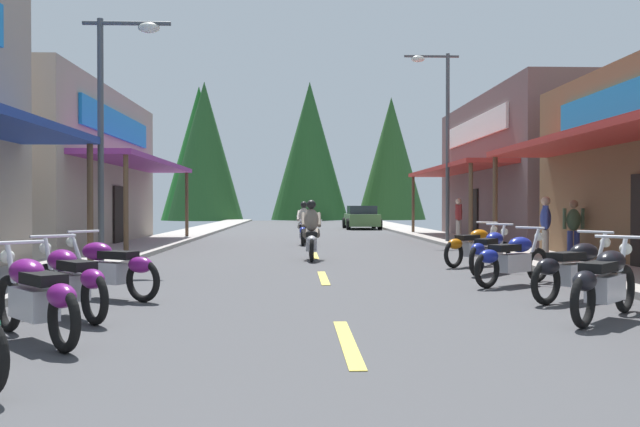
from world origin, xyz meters
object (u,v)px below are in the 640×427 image
motorcycle_parked_right_5 (473,245)px  motorcycle_parked_left_3 (70,279)px  motorcycle_parked_right_3 (512,258)px  rider_cruising_trailing (304,227)px  motorcycle_parked_right_1 (605,281)px  motorcycle_parked_left_2 (35,295)px  pedestrian_by_shop (574,226)px  streetlamp_right (440,123)px  motorcycle_parked_right_2 (575,268)px  motorcycle_parked_right_4 (490,250)px  pedestrian_waiting (546,225)px  parked_car_curbside (362,218)px  rider_cruising_lead (311,235)px  motorcycle_parked_left_4 (108,267)px  pedestrian_strolling (459,217)px  streetlamp_left (114,104)px

motorcycle_parked_right_5 → motorcycle_parked_left_3: bearing=-173.6°
motorcycle_parked_right_3 → rider_cruising_trailing: rider_cruising_trailing is taller
motorcycle_parked_right_1 → motorcycle_parked_left_2: size_ratio=0.97×
motorcycle_parked_right_3 → pedestrian_by_shop: 5.78m
streetlamp_right → motorcycle_parked_right_2: 14.92m
motorcycle_parked_right_2 → motorcycle_parked_right_3: (-0.31, 1.94, 0.00)m
motorcycle_parked_right_4 → motorcycle_parked_left_2: bearing=172.6°
pedestrian_waiting → parked_car_curbside: (-2.11, 23.91, -0.26)m
motorcycle_parked_right_4 → motorcycle_parked_right_5: (0.08, 1.63, 0.00)m
motorcycle_parked_right_1 → rider_cruising_trailing: rider_cruising_trailing is taller
rider_cruising_lead → rider_cruising_trailing: same height
motorcycle_parked_right_5 → motorcycle_parked_left_4: 8.71m
motorcycle_parked_right_2 → pedestrian_waiting: bearing=38.9°
motorcycle_parked_right_4 → pedestrian_strolling: bearing=27.5°
pedestrian_waiting → pedestrian_strolling: (0.08, 8.92, 0.03)m
motorcycle_parked_left_3 → motorcycle_parked_right_4: bearing=-94.3°
streetlamp_left → motorcycle_parked_right_2: bearing=-34.0°
parked_car_curbside → streetlamp_right: bearing=-175.6°
motorcycle_parked_right_2 → streetlamp_right: bearing=51.6°
motorcycle_parked_right_1 → pedestrian_by_shop: bearing=23.0°
motorcycle_parked_left_2 → parked_car_curbside: parked_car_curbside is taller
pedestrian_waiting → motorcycle_parked_right_3: bearing=-102.9°
motorcycle_parked_right_5 → rider_cruising_trailing: rider_cruising_trailing is taller
pedestrian_by_shop → rider_cruising_trailing: bearing=-141.4°
motorcycle_parked_left_2 → motorcycle_parked_left_3: same height
streetlamp_left → motorcycle_parked_right_3: 9.41m
motorcycle_parked_right_2 → parked_car_curbside: 30.03m
streetlamp_left → motorcycle_parked_right_4: streetlamp_left is taller
motorcycle_parked_right_3 → motorcycle_parked_right_2: bearing=-117.0°
rider_cruising_trailing → parked_car_curbside: (3.66, 15.82, 0.03)m
motorcycle_parked_right_1 → motorcycle_parked_left_2: (-6.56, -1.05, 0.00)m
motorcycle_parked_left_3 → pedestrian_by_shop: 12.73m
streetlamp_left → rider_cruising_lead: streetlamp_left is taller
motorcycle_parked_right_4 → motorcycle_parked_left_4: bearing=154.9°
motorcycle_parked_left_3 → pedestrian_waiting: (8.93, 7.35, 0.46)m
motorcycle_parked_left_2 → rider_cruising_lead: bearing=-58.9°
motorcycle_parked_left_3 → pedestrian_strolling: (9.01, 16.27, 0.49)m
motorcycle_parked_right_3 → motorcycle_parked_left_2: size_ratio=1.08×
motorcycle_parked_left_3 → parked_car_curbside: bearing=-53.5°
motorcycle_parked_left_2 → motorcycle_parked_right_3: bearing=-96.8°
motorcycle_parked_right_1 → rider_cruising_trailing: (-3.55, 15.88, 0.17)m
motorcycle_parked_right_2 → motorcycle_parked_left_4: size_ratio=0.97×
motorcycle_parked_right_3 → motorcycle_parked_right_5: same height
motorcycle_parked_right_4 → pedestrian_strolling: 11.26m
motorcycle_parked_left_2 → rider_cruising_trailing: bearing=-52.1°
streetlamp_right → pedestrian_strolling: streetlamp_right is taller
motorcycle_parked_left_2 → rider_cruising_trailing: (3.01, 16.93, 0.17)m
motorcycle_parked_left_2 → pedestrian_by_shop: pedestrian_by_shop is taller
pedestrian_by_shop → parked_car_curbside: (-3.07, 23.27, -0.21)m
pedestrian_strolling → motorcycle_parked_left_2: bearing=-121.6°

